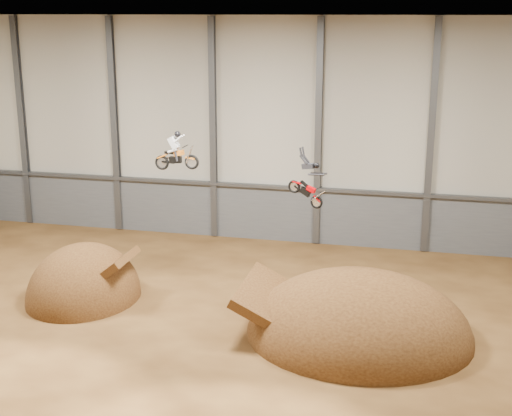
{
  "coord_description": "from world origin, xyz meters",
  "views": [
    {
      "loc": [
        9.47,
        -27.82,
        14.26
      ],
      "look_at": [
        1.98,
        4.0,
        5.17
      ],
      "focal_mm": 50.0,
      "sensor_mm": 36.0,
      "label": 1
    }
  ],
  "objects_px": {
    "takeoff_ramp": "(85,298)",
    "fmx_rider_b": "(303,177)",
    "fmx_rider_a": "(177,149)",
    "landing_ramp": "(358,336)"
  },
  "relations": [
    {
      "from": "takeoff_ramp",
      "to": "landing_ramp",
      "type": "bearing_deg",
      "value": -5.27
    },
    {
      "from": "landing_ramp",
      "to": "fmx_rider_b",
      "type": "bearing_deg",
      "value": 149.53
    },
    {
      "from": "fmx_rider_b",
      "to": "fmx_rider_a",
      "type": "bearing_deg",
      "value": -177.1
    },
    {
      "from": "takeoff_ramp",
      "to": "fmx_rider_b",
      "type": "bearing_deg",
      "value": 2.25
    },
    {
      "from": "fmx_rider_b",
      "to": "takeoff_ramp",
      "type": "bearing_deg",
      "value": -161.28
    },
    {
      "from": "takeoff_ramp",
      "to": "fmx_rider_b",
      "type": "distance_m",
      "value": 13.13
    },
    {
      "from": "takeoff_ramp",
      "to": "fmx_rider_a",
      "type": "height_order",
      "value": "fmx_rider_a"
    },
    {
      "from": "fmx_rider_a",
      "to": "landing_ramp",
      "type": "bearing_deg",
      "value": -16.83
    },
    {
      "from": "takeoff_ramp",
      "to": "fmx_rider_a",
      "type": "distance_m",
      "value": 9.07
    },
    {
      "from": "landing_ramp",
      "to": "fmx_rider_b",
      "type": "xyz_separation_m",
      "value": [
        -2.96,
        1.74,
        6.87
      ]
    }
  ]
}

